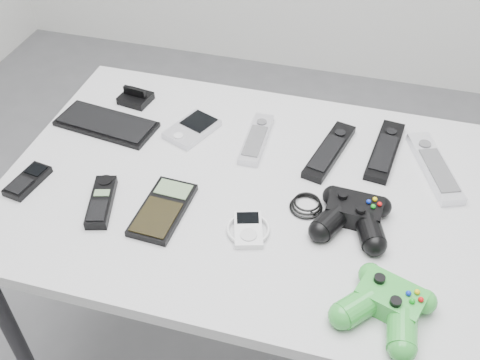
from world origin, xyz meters
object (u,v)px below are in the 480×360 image
(remote_silver_b, at_px, (435,167))
(remote_black_a, at_px, (330,151))
(calculator, at_px, (163,209))
(desk, at_px, (263,210))
(pda, at_px, (192,128))
(remote_black_b, at_px, (385,150))
(controller_green, at_px, (387,304))
(controller_black, at_px, (353,214))
(pda_keyboard, at_px, (106,123))
(remote_silver_a, at_px, (256,138))
(mobile_phone, at_px, (27,181))
(cordless_handset, at_px, (101,201))
(mp3_player, at_px, (248,229))

(remote_silver_b, bearing_deg, remote_black_a, 160.05)
(calculator, bearing_deg, desk, 37.13)
(desk, relative_size, pda, 8.86)
(remote_black_a, distance_m, remote_black_b, 0.13)
(controller_green, bearing_deg, controller_black, 131.65)
(pda_keyboard, bearing_deg, controller_black, -7.26)
(controller_green, bearing_deg, remote_silver_a, 148.71)
(pda_keyboard, height_order, remote_black_a, remote_black_a)
(remote_silver_a, distance_m, remote_black_b, 0.30)
(pda, distance_m, remote_silver_b, 0.57)
(mobile_phone, bearing_deg, remote_silver_b, 27.38)
(cordless_handset, bearing_deg, mp3_player, -14.15)
(desk, distance_m, remote_black_b, 0.32)
(remote_black_a, bearing_deg, controller_green, -54.93)
(remote_silver_a, bearing_deg, desk, -71.29)
(calculator, bearing_deg, remote_black_b, 39.22)
(desk, bearing_deg, controller_green, -41.82)
(mp3_player, height_order, controller_black, controller_black)
(desk, xyz_separation_m, mobile_phone, (-0.50, -0.12, 0.08))
(remote_silver_b, xyz_separation_m, calculator, (-0.54, -0.29, -0.00))
(pda, distance_m, mp3_player, 0.35)
(desk, height_order, mp3_player, mp3_player)
(mobile_phone, distance_m, calculator, 0.32)
(cordless_handset, xyz_separation_m, calculator, (0.13, 0.02, -0.00))
(remote_black_b, bearing_deg, mp3_player, -120.07)
(remote_black_a, height_order, mp3_player, remote_black_a)
(calculator, bearing_deg, controller_black, 13.73)
(calculator, bearing_deg, pda_keyboard, 138.18)
(mp3_player, bearing_deg, remote_silver_b, 22.49)
(calculator, xyz_separation_m, mp3_player, (0.18, -0.01, -0.00))
(cordless_handset, relative_size, controller_green, 0.86)
(mobile_phone, distance_m, mp3_player, 0.50)
(remote_black_b, xyz_separation_m, calculator, (-0.43, -0.32, -0.00))
(remote_black_a, xyz_separation_m, remote_silver_b, (0.24, 0.01, 0.00))
(mobile_phone, height_order, controller_black, controller_black)
(remote_black_a, xyz_separation_m, controller_black, (0.08, -0.20, 0.02))
(controller_green, bearing_deg, remote_silver_b, 98.72)
(remote_black_a, xyz_separation_m, cordless_handset, (-0.43, -0.29, 0.00))
(pda_keyboard, bearing_deg, remote_silver_b, 10.97)
(desk, bearing_deg, mp3_player, -89.76)
(remote_black_a, bearing_deg, cordless_handset, -132.57)
(remote_silver_b, distance_m, mobile_phone, 0.90)
(cordless_handset, xyz_separation_m, mp3_player, (0.32, 0.01, -0.00))
(controller_green, bearing_deg, cordless_handset, -171.48)
(pda, xyz_separation_m, remote_black_a, (0.33, 0.01, 0.00))
(cordless_handset, bearing_deg, controller_green, -26.37)
(remote_silver_a, distance_m, calculator, 0.31)
(mobile_phone, xyz_separation_m, mp3_player, (0.50, -0.01, -0.00))
(mobile_phone, bearing_deg, controller_green, -0.21)
(remote_silver_a, bearing_deg, mobile_phone, -149.44)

